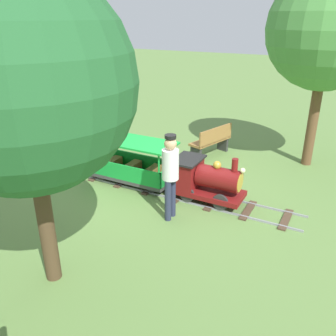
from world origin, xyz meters
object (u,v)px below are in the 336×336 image
at_px(passenger_car, 131,165).
at_px(conductor_person, 170,171).
at_px(park_bench, 212,141).
at_px(oak_tree_far, 24,83).
at_px(oak_tree_near, 328,29).
at_px(locomotive, 204,179).

bearing_deg(passenger_car, conductor_person, 57.86).
xyz_separation_m(passenger_car, park_bench, (-2.40, 0.96, -0.01)).
height_order(passenger_car, park_bench, passenger_car).
relative_size(conductor_person, oak_tree_far, 0.40).
bearing_deg(conductor_person, oak_tree_near, 155.03).
height_order(locomotive, conductor_person, conductor_person).
bearing_deg(park_bench, passenger_car, -21.70).
xyz_separation_m(passenger_car, conductor_person, (0.92, 1.46, 0.53)).
bearing_deg(park_bench, conductor_person, 8.64).
xyz_separation_m(locomotive, conductor_person, (0.92, -0.29, 0.47)).
bearing_deg(oak_tree_far, park_bench, 177.79).
relative_size(oak_tree_near, oak_tree_far, 1.11).
bearing_deg(oak_tree_near, passenger_car, -47.44).
distance_m(park_bench, oak_tree_far, 6.04).
relative_size(park_bench, oak_tree_far, 0.33).
relative_size(locomotive, oak_tree_near, 0.32).
relative_size(passenger_car, park_bench, 1.47).
distance_m(passenger_car, oak_tree_near, 5.27).
relative_size(conductor_person, oak_tree_near, 0.36).
distance_m(passenger_car, park_bench, 2.59).
bearing_deg(oak_tree_far, conductor_person, 162.19).
bearing_deg(oak_tree_near, conductor_person, -24.97).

